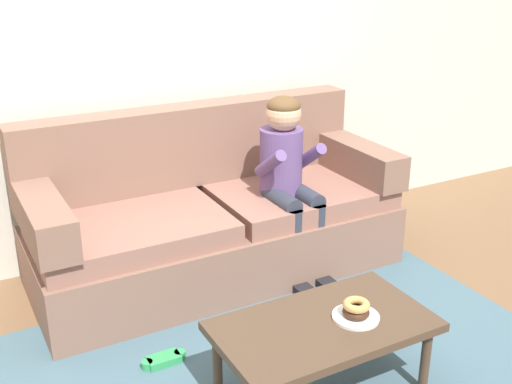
% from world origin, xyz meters
% --- Properties ---
extents(ground, '(10.00, 10.00, 0.00)m').
position_xyz_m(ground, '(0.00, 0.00, 0.00)').
color(ground, brown).
extents(wall_back, '(8.00, 0.10, 2.80)m').
position_xyz_m(wall_back, '(0.00, 1.40, 1.40)').
color(wall_back, silver).
rests_on(wall_back, ground).
extents(area_rug, '(2.71, 1.92, 0.01)m').
position_xyz_m(area_rug, '(0.00, -0.25, 0.01)').
color(area_rug, '#476675').
rests_on(area_rug, ground).
extents(couch, '(2.21, 0.90, 1.00)m').
position_xyz_m(couch, '(0.12, 0.85, 0.35)').
color(couch, '#846051').
rests_on(couch, ground).
extents(coffee_table, '(0.96, 0.54, 0.38)m').
position_xyz_m(coffee_table, '(0.05, -0.46, 0.34)').
color(coffee_table, '#4C3828').
rests_on(coffee_table, ground).
extents(person_child, '(0.34, 0.58, 1.10)m').
position_xyz_m(person_child, '(0.53, 0.64, 0.67)').
color(person_child, '#664C84').
rests_on(person_child, ground).
extents(plate, '(0.21, 0.21, 0.01)m').
position_xyz_m(plate, '(0.19, -0.50, 0.39)').
color(plate, white).
rests_on(plate, coffee_table).
extents(donut, '(0.17, 0.17, 0.04)m').
position_xyz_m(donut, '(0.19, -0.50, 0.41)').
color(donut, '#422619').
rests_on(donut, plate).
extents(donut_second, '(0.16, 0.16, 0.04)m').
position_xyz_m(donut_second, '(0.19, -0.50, 0.45)').
color(donut_second, tan).
rests_on(donut_second, donut).
extents(toy_controller, '(0.23, 0.09, 0.05)m').
position_xyz_m(toy_controller, '(-0.51, 0.08, 0.03)').
color(toy_controller, '#339E56').
rests_on(toy_controller, ground).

